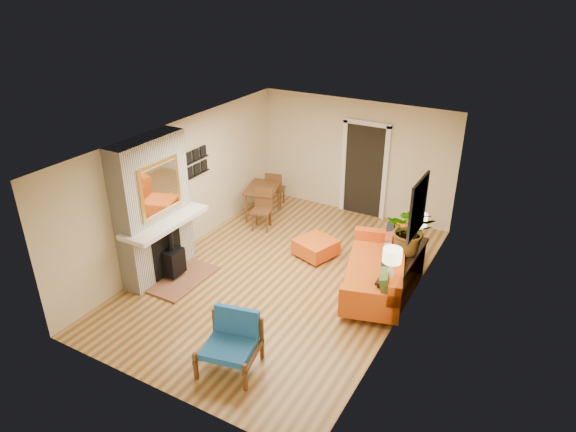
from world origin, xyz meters
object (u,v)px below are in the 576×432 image
Objects in this scene: console_table at (403,266)px; houseplant at (411,229)px; blue_chair at (232,338)px; lamp_far at (418,225)px; sofa at (380,270)px; dining_table at (266,193)px; ottoman at (316,247)px; lamp_near at (392,261)px.

console_table is 0.64m from houseplant.
blue_chair is at bearing -116.63° from houseplant.
lamp_far is 0.44m from houseplant.
lamp_far is at bearing 60.85° from sofa.
blue_chair is at bearing -64.10° from dining_table.
houseplant is at bearing 36.07° from sofa.
houseplant reaches higher than sofa.
sofa is 1.58m from ottoman.
blue_chair is 3.22m from console_table.
houseplant reaches higher than blue_chair.
blue_chair is at bearing -126.38° from lamp_near.
ottoman is 2.11m from houseplant.
ottoman is 1.97m from console_table.
houseplant is (-0.01, 0.97, 0.10)m from lamp_near.
dining_table is at bearing 157.57° from console_table.
sofa is at bearing -25.11° from dining_table.
dining_table is (-2.10, 4.33, 0.14)m from blue_chair.
lamp_far is at bearing 90.00° from lamp_near.
ottoman is 1.61× the size of lamp_far.
lamp_near is 1.00× the size of lamp_far.
blue_chair is 0.55× the size of dining_table.
console_table is at bearing 3.01° from sofa.
lamp_near is (0.39, -0.69, 0.68)m from sofa.
console_table is at bearing -90.00° from lamp_far.
ottoman is 2.09m from dining_table.
houseplant is (1.87, -0.21, 0.96)m from ottoman.
lamp_near reaches higher than dining_table.
houseplant is at bearing 92.22° from console_table.
blue_chair is at bearing -112.53° from sofa.
ottoman is at bearing 95.64° from blue_chair.
console_table is at bearing 61.16° from blue_chair.
houseplant reaches higher than dining_table.
blue_chair is 1.70× the size of lamp_far.
ottoman is at bearing -173.60° from lamp_far.
sofa is 1.29× the size of console_table.
console_table is at bearing 90.00° from lamp_near.
lamp_far is at bearing 88.65° from houseplant.
lamp_near reaches higher than console_table.
lamp_far is (3.65, -0.83, 0.49)m from dining_table.
lamp_far reaches higher than dining_table.
sofa is 3.61m from dining_table.
ottoman is 0.95× the size of blue_chair.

